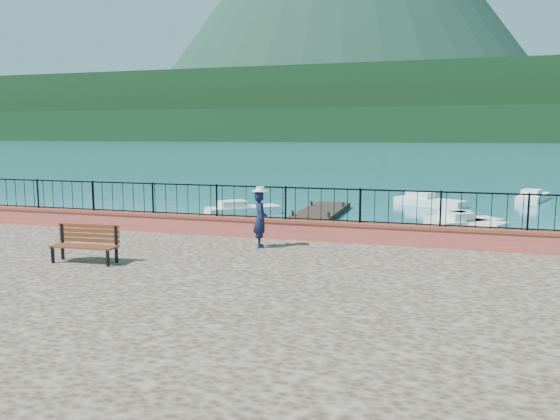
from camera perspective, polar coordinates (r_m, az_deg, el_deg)
The scene contains 15 objects.
ground at distance 13.08m, azimuth -2.70°, elevation -11.20°, with size 2000.00×2000.00×0.00m, color #19596B.
parapet at distance 16.14m, azimuth 1.61°, elevation -2.04°, with size 28.00×0.46×0.58m, color #B45241.
railing at distance 16.02m, azimuth 1.62°, elevation 0.65°, with size 27.00×0.05×0.95m, color black.
dock at distance 24.78m, azimuth 2.10°, elevation -1.68°, with size 2.00×16.00×0.30m, color #2D231C.
far_forest at distance 311.72m, azimuth 16.03°, elevation 8.50°, with size 900.00×60.00×18.00m, color black.
foothills at distance 372.10m, azimuth 16.23°, elevation 10.36°, with size 900.00×120.00×44.00m, color black.
park_bench at distance 14.03m, azimuth -19.67°, elevation -4.09°, with size 1.66×0.65×0.90m.
person at distance 14.92m, azimuth -2.07°, elevation -0.98°, with size 0.56×0.37×1.55m, color black.
hat at distance 14.81m, azimuth -2.09°, elevation 2.21°, with size 0.44×0.44×0.12m, color white.
boat_0 at distance 24.11m, azimuth -10.87°, elevation -1.48°, with size 3.76×1.30×0.80m, color white.
boat_1 at distance 26.38m, azimuth 18.81°, elevation -0.96°, with size 3.59×1.30×0.80m, color silver.
boat_2 at distance 26.35m, azimuth 18.92°, elevation -0.98°, with size 3.31×1.30×0.80m, color silver.
boat_3 at distance 29.33m, azimuth -3.86°, elevation 0.31°, with size 3.97×1.30×0.80m, color silver.
boat_4 at distance 34.09m, azimuth 15.37°, elevation 1.11°, with size 4.24×1.30×0.80m, color silver.
boat_5 at distance 38.97m, azimuth 24.96°, elevation 1.47°, with size 4.18×1.30×0.80m, color silver.
Camera 1 is at (4.11, -11.66, 4.29)m, focal length 35.00 mm.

